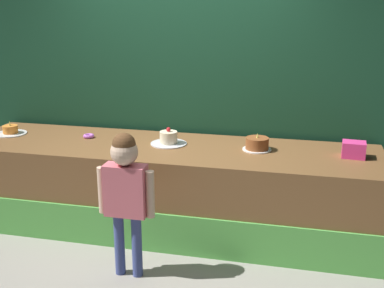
{
  "coord_description": "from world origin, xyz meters",
  "views": [
    {
      "loc": [
        1.2,
        -3.61,
        2.11
      ],
      "look_at": [
        0.29,
        0.3,
        0.92
      ],
      "focal_mm": 44.85,
      "sensor_mm": 36.0,
      "label": 1
    }
  ],
  "objects_px": {
    "cake_center": "(169,139)",
    "cake_left": "(11,131)",
    "donut": "(89,136)",
    "child_figure": "(126,186)",
    "pink_box": "(354,150)",
    "cake_right": "(257,144)"
  },
  "relations": [
    {
      "from": "child_figure",
      "to": "pink_box",
      "type": "xyz_separation_m",
      "value": [
        1.73,
        0.95,
        0.12
      ]
    },
    {
      "from": "pink_box",
      "to": "donut",
      "type": "xyz_separation_m",
      "value": [
        -2.5,
        0.06,
        -0.05
      ]
    },
    {
      "from": "cake_center",
      "to": "cake_right",
      "type": "distance_m",
      "value": 0.83
    },
    {
      "from": "donut",
      "to": "cake_center",
      "type": "relative_size",
      "value": 0.32
    },
    {
      "from": "child_figure",
      "to": "pink_box",
      "type": "bearing_deg",
      "value": 28.79
    },
    {
      "from": "pink_box",
      "to": "cake_left",
      "type": "xyz_separation_m",
      "value": [
        -3.33,
        0.0,
        -0.04
      ]
    },
    {
      "from": "donut",
      "to": "cake_center",
      "type": "height_order",
      "value": "cake_center"
    },
    {
      "from": "child_figure",
      "to": "donut",
      "type": "bearing_deg",
      "value": 127.25
    },
    {
      "from": "cake_left",
      "to": "cake_center",
      "type": "distance_m",
      "value": 1.66
    },
    {
      "from": "cake_left",
      "to": "cake_right",
      "type": "distance_m",
      "value": 2.5
    },
    {
      "from": "cake_center",
      "to": "cake_left",
      "type": "bearing_deg",
      "value": -179.38
    },
    {
      "from": "pink_box",
      "to": "donut",
      "type": "relative_size",
      "value": 1.79
    },
    {
      "from": "donut",
      "to": "child_figure",
      "type": "bearing_deg",
      "value": -52.75
    },
    {
      "from": "child_figure",
      "to": "cake_right",
      "type": "bearing_deg",
      "value": 47.34
    },
    {
      "from": "cake_right",
      "to": "cake_center",
      "type": "bearing_deg",
      "value": -179.87
    },
    {
      "from": "cake_center",
      "to": "cake_right",
      "type": "bearing_deg",
      "value": 0.13
    },
    {
      "from": "donut",
      "to": "cake_center",
      "type": "distance_m",
      "value": 0.83
    },
    {
      "from": "pink_box",
      "to": "cake_center",
      "type": "relative_size",
      "value": 0.57
    },
    {
      "from": "cake_center",
      "to": "donut",
      "type": "bearing_deg",
      "value": 177.61
    },
    {
      "from": "donut",
      "to": "cake_center",
      "type": "xyz_separation_m",
      "value": [
        0.83,
        -0.03,
        0.03
      ]
    },
    {
      "from": "child_figure",
      "to": "donut",
      "type": "height_order",
      "value": "child_figure"
    },
    {
      "from": "child_figure",
      "to": "donut",
      "type": "xyz_separation_m",
      "value": [
        -0.77,
        1.01,
        0.07
      ]
    }
  ]
}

